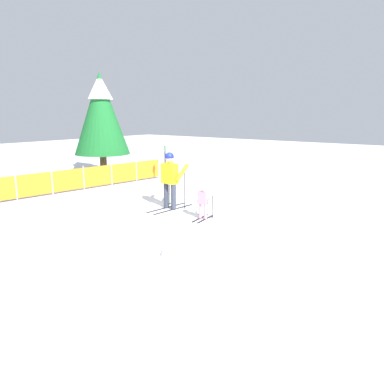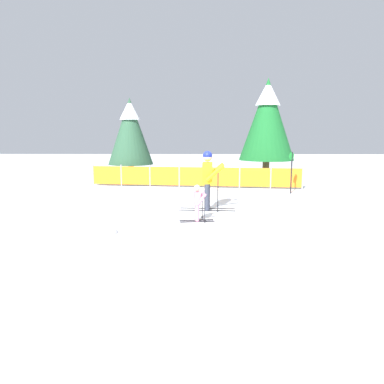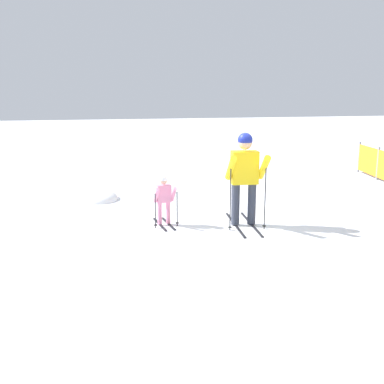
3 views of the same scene
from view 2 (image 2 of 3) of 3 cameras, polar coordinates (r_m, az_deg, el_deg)
name	(u,v)px [view 2 (image 2 of 3)]	position (r m, az deg, el deg)	size (l,w,h in m)	color
ground_plane	(199,210)	(11.32, 1.01, -2.77)	(60.00, 60.00, 0.00)	white
skier_adult	(208,175)	(11.20, 2.50, 2.61)	(1.70, 0.78, 1.78)	black
skier_child	(197,201)	(9.79, 0.84, -1.31)	(0.93, 0.49, 0.97)	black
safety_fence	(194,176)	(15.95, 0.33, 2.38)	(8.99, 1.08, 0.94)	gray
conifer_far	(130,130)	(18.01, -9.41, 9.28)	(2.12, 2.12, 3.94)	#4C3823
conifer_near	(267,118)	(18.31, 11.41, 10.96)	(2.60, 2.60, 4.84)	#4C3823
trail_marker	(291,168)	(14.76, 14.91, 3.53)	(0.23, 0.19, 1.60)	black
snow_mound	(94,233)	(9.03, -14.66, -6.10)	(1.07, 0.91, 0.43)	white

